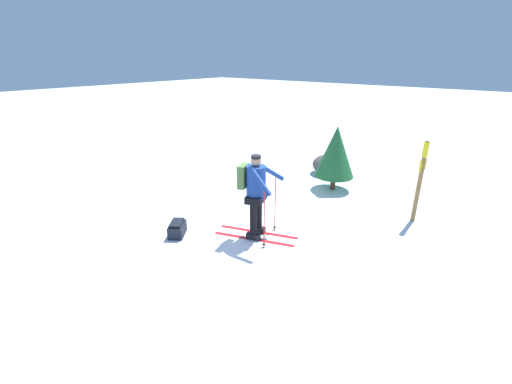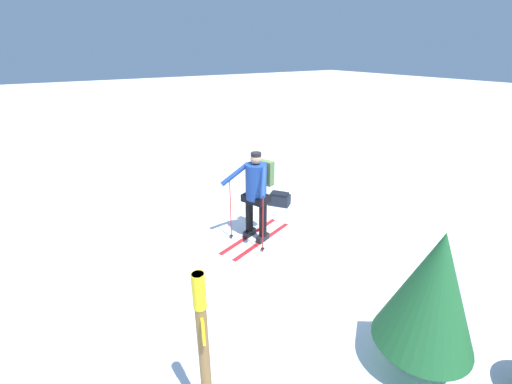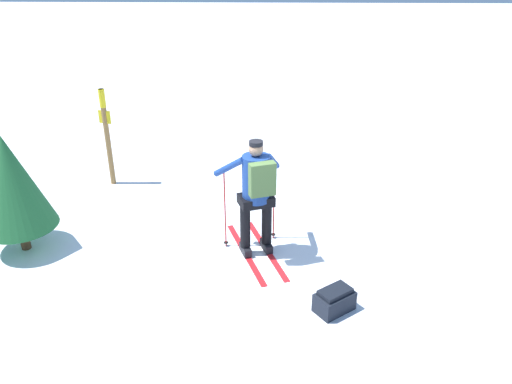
% 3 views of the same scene
% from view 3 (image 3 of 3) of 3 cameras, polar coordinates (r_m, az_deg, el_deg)
% --- Properties ---
extents(ground_plane, '(80.00, 80.00, 0.00)m').
position_cam_3_polar(ground_plane, '(7.29, -3.59, -8.34)').
color(ground_plane, white).
extents(skier, '(1.13, 1.78, 1.77)m').
position_cam_3_polar(skier, '(7.05, 0.05, 0.27)').
color(skier, red).
rests_on(skier, ground_plane).
extents(dropped_backpack, '(0.57, 0.53, 0.31)m').
position_cam_3_polar(dropped_backpack, '(6.46, 8.95, -12.14)').
color(dropped_backpack, black).
rests_on(dropped_backpack, ground_plane).
extents(trail_marker, '(0.24, 0.11, 1.86)m').
position_cam_3_polar(trail_marker, '(9.73, -16.73, 6.82)').
color(trail_marker, olive).
rests_on(trail_marker, ground_plane).
extents(pine_tree, '(1.09, 1.09, 1.81)m').
position_cam_3_polar(pine_tree, '(7.94, -26.18, 0.96)').
color(pine_tree, '#4C331E').
rests_on(pine_tree, ground_plane).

